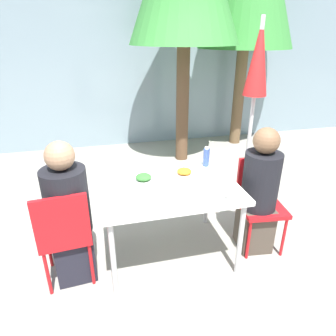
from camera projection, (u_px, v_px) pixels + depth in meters
ground_plane at (168, 252)px, 2.91m from camera, size 24.00×24.00×0.00m
building_facade at (123, 61)px, 5.24m from camera, size 10.00×0.20×3.00m
dining_table at (168, 190)px, 2.62m from camera, size 1.18×0.92×0.75m
chair_left at (64, 231)px, 2.36m from camera, size 0.43×0.43×0.88m
person_left at (69, 217)px, 2.42m from camera, size 0.35×0.35×1.23m
chair_right at (260, 196)px, 2.87m from camera, size 0.44×0.44×0.88m
person_right at (259, 194)px, 2.76m from camera, size 0.33×0.33×1.22m
closed_umbrella at (256, 78)px, 3.21m from camera, size 0.36×0.36×2.11m
plate_0 at (184, 173)px, 2.74m from camera, size 0.24×0.24×0.07m
plate_1 at (144, 179)px, 2.63m from camera, size 0.25×0.25×0.07m
bottle at (206, 157)px, 2.91m from camera, size 0.06×0.06×0.20m
drinking_cup at (232, 196)px, 2.32m from camera, size 0.08×0.08×0.09m
salad_bowl at (213, 195)px, 2.37m from camera, size 0.16×0.16×0.05m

